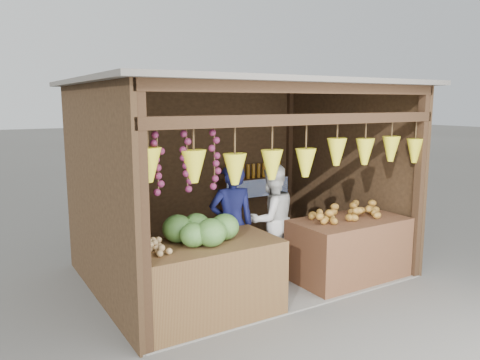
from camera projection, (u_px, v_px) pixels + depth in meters
name	position (u px, v px, depth m)	size (l,w,h in m)	color
ground	(241.00, 270.00, 6.72)	(80.00, 80.00, 0.00)	#514F49
stall_structure	(240.00, 155.00, 6.39)	(4.30, 3.30, 2.66)	slate
back_shelf	(254.00, 189.00, 8.19)	(1.25, 0.32, 1.32)	#382314
counter_left	(207.00, 280.00, 5.19)	(1.61, 0.85, 0.87)	#4E2F1A
counter_right	(349.00, 249.00, 6.34)	(1.56, 0.85, 0.83)	#4C2B19
stool	(120.00, 285.00, 5.81)	(0.30, 0.30, 0.28)	black
man_standing	(232.00, 225.00, 6.05)	(0.59, 0.39, 1.63)	#121647
woman_standing	(271.00, 219.00, 6.53)	(0.75, 0.58, 1.54)	white
vendor_seated	(118.00, 234.00, 5.70)	(0.51, 0.33, 1.05)	brown
melon_pile	(201.00, 229.00, 5.09)	(1.00, 0.50, 0.32)	#245416
tanfruit_pile	(154.00, 247.00, 4.77)	(0.34, 0.40, 0.13)	tan
mango_pile	(349.00, 211.00, 6.28)	(1.40, 0.64, 0.22)	#A93A16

